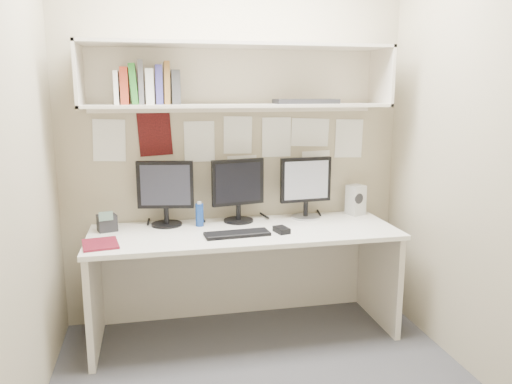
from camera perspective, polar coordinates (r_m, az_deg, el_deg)
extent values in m
cube|color=tan|center=(3.52, -2.43, 6.20)|extent=(2.40, 0.02, 2.60)
cube|color=tan|center=(1.60, 9.50, -0.30)|extent=(2.40, 0.02, 2.60)
cube|color=tan|center=(2.56, -25.92, 3.06)|extent=(0.02, 2.00, 2.60)
cube|color=tan|center=(3.05, 23.89, 4.42)|extent=(0.02, 2.00, 2.60)
cube|color=white|center=(3.28, -1.30, -4.60)|extent=(2.00, 0.70, 0.03)
cube|color=silver|center=(3.70, -2.23, -8.65)|extent=(1.96, 0.02, 0.70)
cube|color=silver|center=(3.32, -1.90, 9.86)|extent=(2.00, 0.38, 0.02)
cube|color=silver|center=(3.33, -1.94, 16.41)|extent=(2.00, 0.38, 0.02)
cube|color=silver|center=(3.49, -2.45, 13.05)|extent=(2.00, 0.02, 0.40)
cube|color=silver|center=(3.29, -19.58, 12.51)|extent=(0.02, 0.38, 0.40)
cube|color=silver|center=(3.62, 14.09, 12.67)|extent=(0.02, 0.38, 0.40)
cylinder|color=black|center=(3.44, -10.17, -3.65)|extent=(0.21, 0.21, 0.02)
cylinder|color=black|center=(3.42, -10.20, -2.69)|extent=(0.03, 0.03, 0.10)
cube|color=black|center=(3.39, -10.34, 0.82)|extent=(0.38, 0.10, 0.32)
cube|color=black|center=(3.37, -10.33, 0.76)|extent=(0.32, 0.06, 0.27)
cylinder|color=black|center=(3.48, -2.01, -3.27)|extent=(0.21, 0.21, 0.01)
cylinder|color=black|center=(3.47, -2.02, -2.33)|extent=(0.03, 0.03, 0.10)
cube|color=black|center=(3.44, -2.08, 1.13)|extent=(0.37, 0.11, 0.32)
cube|color=black|center=(3.42, -2.02, 1.07)|extent=(0.32, 0.07, 0.27)
cylinder|color=#A5A5AA|center=(3.60, 5.68, -2.85)|extent=(0.21, 0.21, 0.01)
cylinder|color=black|center=(3.58, 5.70, -1.93)|extent=(0.03, 0.03, 0.10)
cube|color=black|center=(3.55, 5.71, 1.41)|extent=(0.37, 0.07, 0.32)
cube|color=#BCBCC2|center=(3.53, 5.80, 1.35)|extent=(0.33, 0.03, 0.27)
cube|color=black|center=(3.15, -2.17, -4.81)|extent=(0.42, 0.17, 0.02)
cube|color=black|center=(3.21, 2.94, -4.35)|extent=(0.10, 0.13, 0.04)
cube|color=#B7B7B2|center=(3.73, 11.32, -0.89)|extent=(0.14, 0.14, 0.22)
cylinder|color=black|center=(3.67, 11.69, -0.74)|extent=(0.07, 0.03, 0.08)
cylinder|color=navy|center=(3.37, -6.47, -2.62)|extent=(0.05, 0.05, 0.15)
cylinder|color=white|center=(3.35, -6.50, -1.27)|extent=(0.03, 0.03, 0.02)
cube|color=maroon|center=(3.10, -17.37, -5.70)|extent=(0.24, 0.27, 0.01)
cube|color=black|center=(3.38, -16.65, -3.40)|extent=(0.14, 0.13, 0.11)
cube|color=#4C6659|center=(3.31, -16.78, -2.66)|extent=(0.09, 0.03, 0.06)
cube|color=white|center=(3.28, -15.64, 11.40)|extent=(0.03, 0.17, 0.21)
cube|color=#A1321D|center=(3.28, -14.78, 11.64)|extent=(0.05, 0.17, 0.23)
cube|color=#287627|center=(3.27, -13.82, 11.88)|extent=(0.04, 0.17, 0.25)
cube|color=#505056|center=(3.27, -13.00, 12.12)|extent=(0.03, 0.17, 0.27)
cube|color=silver|center=(3.27, -12.05, 11.70)|extent=(0.05, 0.17, 0.22)
cube|color=#3C378B|center=(3.27, -11.04, 11.93)|extent=(0.04, 0.17, 0.24)
cube|color=olive|center=(3.28, -10.17, 12.16)|extent=(0.03, 0.17, 0.26)
cube|color=#373839|center=(3.28, -9.18, 11.73)|extent=(0.05, 0.17, 0.21)
cube|color=black|center=(3.40, 5.73, 10.27)|extent=(0.43, 0.18, 0.03)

